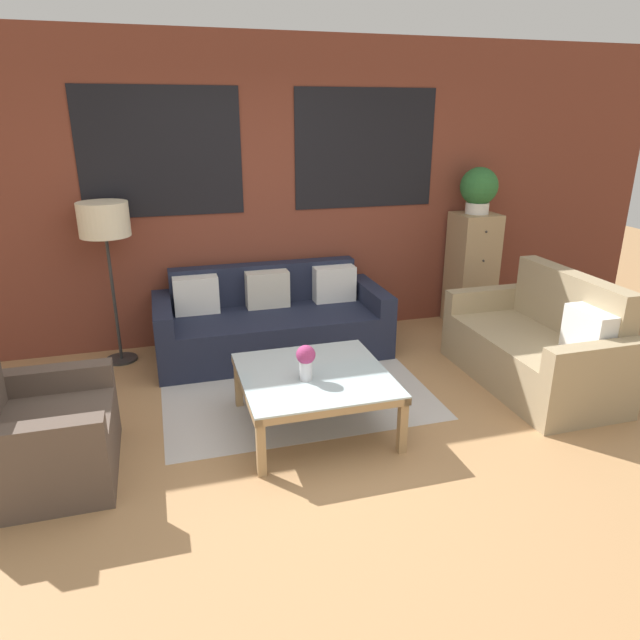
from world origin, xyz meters
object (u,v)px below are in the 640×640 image
at_px(potted_plant, 479,189).
at_px(settee_vintage, 538,348).
at_px(flower_vase, 306,360).
at_px(coffee_table, 314,381).
at_px(armchair_corner, 38,437).
at_px(floor_lamp, 104,225).
at_px(drawer_cabinet, 471,270).
at_px(couch_dark, 271,323).

bearing_deg(potted_plant, settee_vintage, -98.06).
bearing_deg(flower_vase, coffee_table, 44.22).
distance_m(armchair_corner, coffee_table, 1.78).
distance_m(armchair_corner, floor_lamp, 2.02).
height_order(settee_vintage, drawer_cabinet, drawer_cabinet).
height_order(coffee_table, drawer_cabinet, drawer_cabinet).
bearing_deg(flower_vase, potted_plant, 37.44).
height_order(couch_dark, armchair_corner, armchair_corner).
xyz_separation_m(armchair_corner, potted_plant, (3.93, 1.74, 1.14)).
bearing_deg(couch_dark, coffee_table, -89.50).
height_order(settee_vintage, coffee_table, settee_vintage).
relative_size(drawer_cabinet, potted_plant, 2.56).
bearing_deg(armchair_corner, coffee_table, 3.40).
relative_size(couch_dark, flower_vase, 8.43).
height_order(drawer_cabinet, flower_vase, drawer_cabinet).
bearing_deg(couch_dark, potted_plant, 5.25).
height_order(floor_lamp, drawer_cabinet, floor_lamp).
relative_size(armchair_corner, floor_lamp, 0.63).
bearing_deg(armchair_corner, settee_vintage, 4.38).
xyz_separation_m(couch_dark, drawer_cabinet, (2.17, 0.20, 0.30)).
xyz_separation_m(couch_dark, coffee_table, (0.01, -1.44, 0.08)).
xyz_separation_m(drawer_cabinet, flower_vase, (-2.24, -1.72, -0.02)).
xyz_separation_m(couch_dark, potted_plant, (2.17, 0.20, 1.13)).
xyz_separation_m(settee_vintage, potted_plant, (0.21, 1.46, 1.11)).
bearing_deg(couch_dark, flower_vase, -92.48).
bearing_deg(coffee_table, flower_vase, -135.78).
bearing_deg(potted_plant, coffee_table, -142.84).
bearing_deg(flower_vase, floor_lamp, 127.42).
relative_size(couch_dark, coffee_table, 2.06).
xyz_separation_m(armchair_corner, drawer_cabinet, (3.93, 1.74, 0.31)).
relative_size(settee_vintage, flower_vase, 6.20).
distance_m(couch_dark, floor_lamp, 1.67).
bearing_deg(armchair_corner, floor_lamp, 77.12).
bearing_deg(potted_plant, drawer_cabinet, -90.00).
bearing_deg(floor_lamp, potted_plant, 0.29).
bearing_deg(floor_lamp, drawer_cabinet, 0.29).
distance_m(settee_vintage, coffee_table, 1.96).
bearing_deg(settee_vintage, flower_vase, -172.81).
bearing_deg(flower_vase, couch_dark, 87.52).
bearing_deg(potted_plant, couch_dark, -174.75).
height_order(settee_vintage, flower_vase, settee_vintage).
xyz_separation_m(couch_dark, flower_vase, (-0.07, -1.52, 0.28)).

